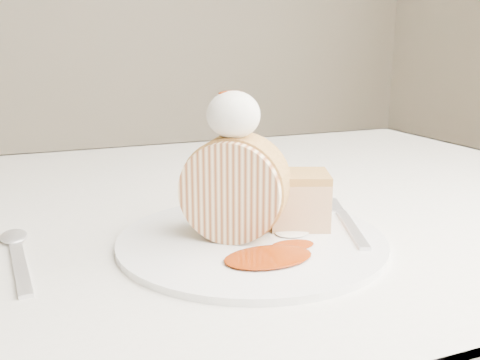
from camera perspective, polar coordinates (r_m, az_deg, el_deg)
name	(u,v)px	position (r m, az deg, el deg)	size (l,w,h in m)	color
table	(175,262)	(0.78, -6.93, -8.73)	(1.40, 0.90, 0.75)	silver
plate	(252,240)	(0.60, 1.25, -6.44)	(0.30, 0.30, 0.01)	white
roulade_slice	(235,188)	(0.59, -0.56, -0.86)	(0.11, 0.11, 0.06)	beige
cake_chunk	(299,203)	(0.63, 6.35, -2.43)	(0.07, 0.06, 0.06)	tan
whipped_cream	(233,115)	(0.57, -0.70, 6.96)	(0.06, 0.06, 0.05)	white
caramel_drizzle	(231,87)	(0.57, -0.93, 9.87)	(0.03, 0.02, 0.01)	#882805
caramel_pool	(268,257)	(0.54, 3.03, -8.18)	(0.09, 0.06, 0.00)	#882805
fork	(352,229)	(0.63, 11.87, -5.09)	(0.02, 0.18, 0.00)	silver
spoon	(20,268)	(0.58, -22.40, -8.63)	(0.03, 0.17, 0.00)	silver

